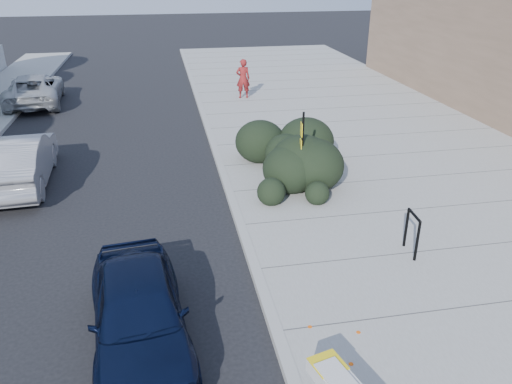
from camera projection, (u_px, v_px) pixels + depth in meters
ground at (256, 275)px, 10.66m from camera, size 120.00×120.00×0.00m
sidewalk_near at (398, 167)px, 16.04m from camera, size 11.20×50.00×0.15m
curb_near at (225, 180)px, 15.09m from camera, size 0.22×50.00×0.17m
bike_rack at (412, 230)px, 10.95m from camera, size 0.11×0.67×0.98m
sign_post at (302, 147)px, 13.65m from camera, size 0.10×0.27×2.31m
hedge at (290, 148)px, 15.04m from camera, size 3.66×4.94×1.67m
sedan_navy at (139, 311)px, 8.49m from camera, size 2.00×4.12×1.35m
wagon_silver at (18, 160)px, 14.71m from camera, size 1.86×4.71×1.52m
suv_silver at (34, 89)px, 23.20m from camera, size 2.76×5.22×1.40m
pedestrian at (243, 79)px, 23.60m from camera, size 0.67×0.45×1.83m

